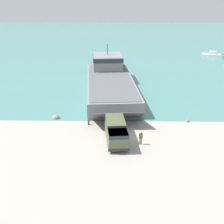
{
  "coord_description": "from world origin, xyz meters",
  "views": [
    {
      "loc": [
        -1.0,
        -38.59,
        18.15
      ],
      "look_at": [
        -1.69,
        3.34,
        2.32
      ],
      "focal_mm": 50.0,
      "sensor_mm": 36.0,
      "label": 1
    }
  ],
  "objects_px": {
    "soldier_on_ramp": "(141,137)",
    "mooring_bollard": "(89,122)",
    "military_truck": "(116,131)",
    "moored_boat_a": "(214,55)",
    "landing_craft": "(110,80)"
  },
  "relations": [
    {
      "from": "landing_craft",
      "to": "moored_boat_a",
      "type": "height_order",
      "value": "landing_craft"
    },
    {
      "from": "soldier_on_ramp",
      "to": "mooring_bollard",
      "type": "xyz_separation_m",
      "value": [
        -7.27,
        6.32,
        -0.55
      ]
    },
    {
      "from": "landing_craft",
      "to": "military_truck",
      "type": "relative_size",
      "value": 4.51
    },
    {
      "from": "soldier_on_ramp",
      "to": "mooring_bollard",
      "type": "bearing_deg",
      "value": -135.78
    },
    {
      "from": "moored_boat_a",
      "to": "mooring_bollard",
      "type": "height_order",
      "value": "moored_boat_a"
    },
    {
      "from": "landing_craft",
      "to": "soldier_on_ramp",
      "type": "distance_m",
      "value": 25.48
    },
    {
      "from": "moored_boat_a",
      "to": "military_truck",
      "type": "bearing_deg",
      "value": -6.98
    },
    {
      "from": "landing_craft",
      "to": "military_truck",
      "type": "distance_m",
      "value": 24.29
    },
    {
      "from": "military_truck",
      "to": "mooring_bollard",
      "type": "xyz_separation_m",
      "value": [
        -4.12,
        5.52,
        -0.97
      ]
    },
    {
      "from": "military_truck",
      "to": "moored_boat_a",
      "type": "height_order",
      "value": "military_truck"
    },
    {
      "from": "landing_craft",
      "to": "military_truck",
      "type": "height_order",
      "value": "landing_craft"
    },
    {
      "from": "soldier_on_ramp",
      "to": "mooring_bollard",
      "type": "distance_m",
      "value": 9.65
    },
    {
      "from": "moored_boat_a",
      "to": "mooring_bollard",
      "type": "distance_m",
      "value": 64.93
    },
    {
      "from": "mooring_bollard",
      "to": "landing_craft",
      "type": "bearing_deg",
      "value": 81.89
    },
    {
      "from": "landing_craft",
      "to": "soldier_on_ramp",
      "type": "height_order",
      "value": "landing_craft"
    }
  ]
}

